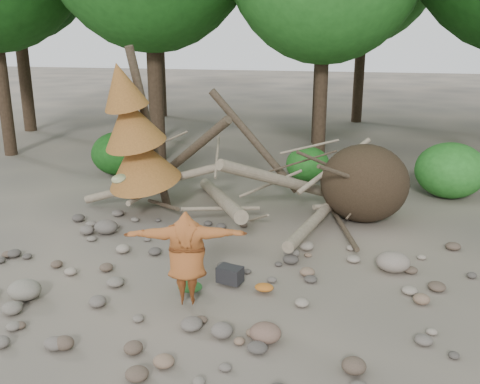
# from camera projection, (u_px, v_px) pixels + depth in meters

# --- Properties ---
(ground) EXTENTS (120.00, 120.00, 0.00)m
(ground) POSITION_uv_depth(u_px,v_px,m) (219.00, 284.00, 10.22)
(ground) COLOR #514C44
(ground) RESTS_ON ground
(deadfall_pile) EXTENTS (8.55, 5.24, 3.30)m
(deadfall_pile) POSITION_uv_depth(u_px,v_px,m) (341.00, 184.00, 13.45)
(deadfall_pile) COLOR #332619
(deadfall_pile) RESTS_ON ground
(dead_conifer) EXTENTS (2.06, 2.16, 4.35)m
(dead_conifer) POSITION_uv_depth(u_px,v_px,m) (135.00, 136.00, 13.45)
(dead_conifer) COLOR #4C3F30
(dead_conifer) RESTS_ON ground
(bush_left) EXTENTS (1.80, 1.80, 1.44)m
(bush_left) POSITION_uv_depth(u_px,v_px,m) (119.00, 153.00, 17.95)
(bush_left) COLOR #185416
(bush_left) RESTS_ON ground
(bush_mid) EXTENTS (1.40, 1.40, 1.12)m
(bush_mid) POSITION_uv_depth(u_px,v_px,m) (308.00, 164.00, 17.16)
(bush_mid) COLOR #226A1E
(bush_mid) RESTS_ON ground
(bush_right) EXTENTS (2.00, 2.00, 1.60)m
(bush_right) POSITION_uv_depth(u_px,v_px,m) (450.00, 170.00, 15.41)
(bush_right) COLOR #2B7E27
(bush_right) RESTS_ON ground
(frisbee_thrower) EXTENTS (2.54, 1.04, 2.15)m
(frisbee_thrower) POSITION_uv_depth(u_px,v_px,m) (187.00, 257.00, 9.13)
(frisbee_thrower) COLOR #964D21
(frisbee_thrower) RESTS_ON ground
(backpack) EXTENTS (0.52, 0.40, 0.31)m
(backpack) POSITION_uv_depth(u_px,v_px,m) (230.00, 277.00, 10.13)
(backpack) COLOR black
(backpack) RESTS_ON ground
(cloth_green) EXTENTS (0.46, 0.38, 0.17)m
(cloth_green) POSITION_uv_depth(u_px,v_px,m) (190.00, 289.00, 9.81)
(cloth_green) COLOR #29672A
(cloth_green) RESTS_ON ground
(cloth_orange) EXTENTS (0.35, 0.29, 0.13)m
(cloth_orange) POSITION_uv_depth(u_px,v_px,m) (264.00, 290.00, 9.83)
(cloth_orange) COLOR #A75A1C
(cloth_orange) RESTS_ON ground
(boulder_front_left) EXTENTS (0.60, 0.54, 0.36)m
(boulder_front_left) POSITION_uv_depth(u_px,v_px,m) (25.00, 290.00, 9.58)
(boulder_front_left) COLOR slate
(boulder_front_left) RESTS_ON ground
(boulder_front_right) EXTENTS (0.50, 0.45, 0.30)m
(boulder_front_right) POSITION_uv_depth(u_px,v_px,m) (265.00, 333.00, 8.27)
(boulder_front_right) COLOR brown
(boulder_front_right) RESTS_ON ground
(boulder_mid_right) EXTENTS (0.68, 0.61, 0.41)m
(boulder_mid_right) POSITION_uv_depth(u_px,v_px,m) (393.00, 262.00, 10.70)
(boulder_mid_right) COLOR gray
(boulder_mid_right) RESTS_ON ground
(boulder_mid_left) EXTENTS (0.56, 0.51, 0.34)m
(boulder_mid_left) POSITION_uv_depth(u_px,v_px,m) (106.00, 227.00, 12.72)
(boulder_mid_left) COLOR #5B544D
(boulder_mid_left) RESTS_ON ground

